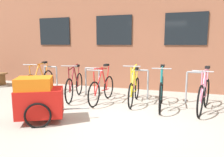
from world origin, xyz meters
TOP-DOWN VIEW (x-y plane):
  - ground_plane at (0.00, 0.00)m, footprint 42.00×42.00m
  - storefront_building at (0.00, 6.11)m, footprint 28.00×5.86m
  - bike_rack at (0.01, 1.90)m, footprint 6.50×0.05m
  - bicycle_yellow at (-0.06, 1.44)m, footprint 0.44×1.64m
  - bicycle_maroon at (-1.83, 1.37)m, footprint 0.52×1.74m
  - bicycle_red at (-0.93, 1.26)m, footprint 0.44×1.66m
  - bicycle_pink at (1.67, 1.22)m, footprint 0.53×1.66m
  - bicycle_teal at (0.68, 1.24)m, footprint 0.44×1.73m
  - bicycle_orange at (-3.04, 1.38)m, footprint 0.44×1.79m
  - bike_trailer at (-1.59, -0.60)m, footprint 1.43×0.96m

SIDE VIEW (x-z plane):
  - ground_plane at x=0.00m, z-range 0.00..0.00m
  - bicycle_yellow at x=-0.06m, z-range -0.17..0.91m
  - bicycle_red at x=-0.93m, z-range -0.15..0.90m
  - bicycle_maroon at x=-1.83m, z-range -0.14..0.90m
  - bicycle_pink at x=1.67m, z-range -0.14..0.94m
  - bicycle_orange at x=-3.04m, z-range -0.12..0.93m
  - bicycle_teal at x=0.68m, z-range -0.13..0.94m
  - bike_trailer at x=-1.59m, z-range 0.01..0.96m
  - bike_rack at x=0.01m, z-range 0.08..0.95m
  - storefront_building at x=0.00m, z-range 0.00..5.03m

